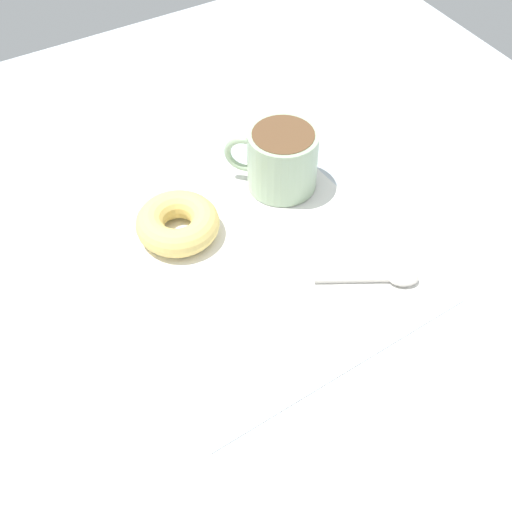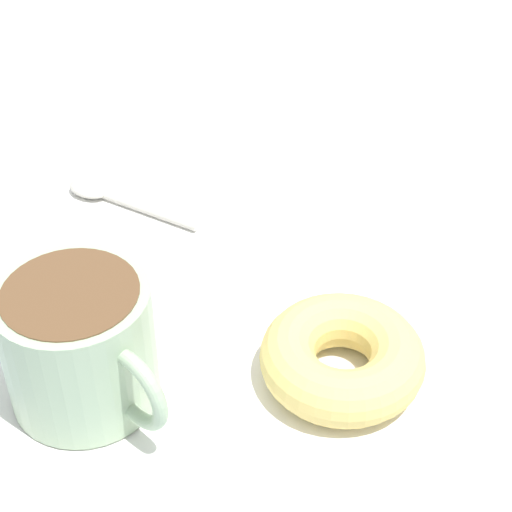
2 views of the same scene
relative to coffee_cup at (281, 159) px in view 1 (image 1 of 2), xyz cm
name	(u,v)px [view 1 (image 1 of 2)]	position (x,y,z in cm)	size (l,w,h in cm)	color
ground_plane	(250,280)	(11.65, -11.46, -5.63)	(120.00, 120.00, 2.00)	#B2BCC6
napkin	(256,268)	(11.30, -10.35, -4.48)	(34.40, 34.40, 0.30)	white
coffee_cup	(281,159)	(0.00, 0.00, 0.00)	(10.29, 10.62, 8.37)	#9EB793
donut	(178,223)	(1.52, -15.88, -2.55)	(10.44, 10.44, 3.56)	#E5C66B
spoon	(390,279)	(21.14, 2.17, -3.93)	(7.27, 11.46, 0.90)	#B7B2A8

